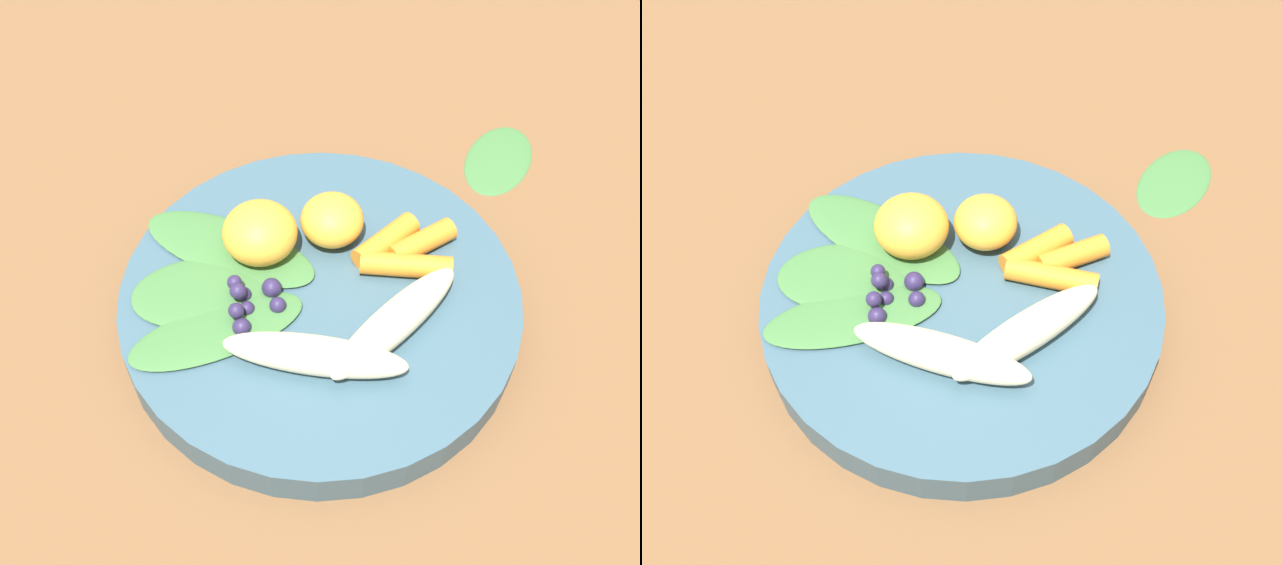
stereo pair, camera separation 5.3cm
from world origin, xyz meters
TOP-DOWN VIEW (x-y plane):
  - ground_plane at (0.00, 0.00)m, footprint 2.40×2.40m
  - bowl at (0.00, 0.00)m, footprint 0.28×0.28m
  - banana_peeled_left at (-0.01, -0.06)m, footprint 0.12×0.07m
  - banana_peeled_right at (-0.06, -0.02)m, footprint 0.06×0.12m
  - orange_segment_near at (0.02, 0.05)m, footprint 0.05×0.05m
  - orange_segment_far at (0.05, 0.01)m, footprint 0.05×0.05m
  - carrot_front at (0.04, -0.05)m, footprint 0.04×0.07m
  - carrot_mid_left at (0.06, -0.05)m, footprint 0.05×0.04m
  - carrot_mid_right at (0.05, -0.03)m, footprint 0.06×0.04m
  - blueberry_pile at (-0.03, 0.04)m, footprint 0.05×0.04m
  - kale_leaf_left at (0.01, 0.08)m, footprint 0.06×0.14m
  - kale_leaf_right at (-0.04, 0.08)m, footprint 0.10×0.11m
  - kale_leaf_rear at (-0.06, 0.05)m, footprint 0.12×0.12m
  - kale_leaf_stray at (0.21, -0.08)m, footprint 0.09×0.06m

SIDE VIEW (x-z plane):
  - ground_plane at x=0.00m, z-range 0.00..0.00m
  - kale_leaf_stray at x=0.21m, z-range 0.00..0.01m
  - bowl at x=0.00m, z-range 0.00..0.03m
  - kale_leaf_left at x=0.01m, z-range 0.03..0.03m
  - kale_leaf_right at x=-0.04m, z-range 0.03..0.03m
  - kale_leaf_rear at x=-0.06m, z-range 0.03..0.03m
  - carrot_front at x=0.04m, z-range 0.03..0.05m
  - carrot_mid_left at x=0.06m, z-range 0.03..0.05m
  - blueberry_pile at x=-0.03m, z-range 0.03..0.05m
  - carrot_mid_right at x=0.05m, z-range 0.03..0.05m
  - banana_peeled_left at x=-0.01m, z-range 0.03..0.06m
  - banana_peeled_right at x=-0.06m, z-range 0.03..0.06m
  - orange_segment_far at x=0.05m, z-range 0.03..0.06m
  - orange_segment_near at x=0.02m, z-range 0.03..0.07m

